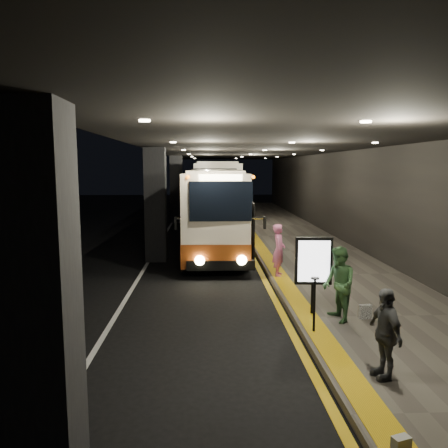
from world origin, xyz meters
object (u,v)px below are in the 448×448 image
object	(u,v)px
passenger_waiting_green	(339,284)
bag_polka	(365,312)
stanchion_post	(314,305)
info_sign	(313,262)
bag_plain	(401,447)
coach_main	(217,213)
coach_second	(213,195)
passenger_waiting_grey	(385,333)
passenger_boarding	(279,250)

from	to	relation	value
passenger_waiting_green	bag_polka	bearing A→B (deg)	91.73
passenger_waiting_green	stanchion_post	bearing A→B (deg)	-56.07
bag_polka	info_sign	world-z (taller)	info_sign
passenger_waiting_green	bag_polka	distance (m)	0.98
bag_plain	bag_polka	bearing A→B (deg)	74.51
passenger_waiting_green	bag_polka	xyz separation A→B (m)	(0.68, 0.11, -0.70)
bag_plain	info_sign	distance (m)	5.39
passenger_waiting_green	bag_polka	size ratio (longest dim) A/B	5.19
coach_main	info_sign	xyz separation A→B (m)	(2.08, -9.16, -0.24)
bag_polka	stanchion_post	size ratio (longest dim) A/B	0.28
coach_main	coach_second	size ratio (longest dim) A/B	0.90
passenger_waiting_green	passenger_waiting_grey	world-z (taller)	passenger_waiting_green
passenger_boarding	passenger_waiting_green	xyz separation A→B (m)	(0.66, -4.24, 0.02)
coach_main	coach_second	distance (m)	9.34
passenger_boarding	passenger_waiting_grey	xyz separation A→B (m)	(0.62, -6.95, -0.08)
bag_plain	passenger_waiting_grey	bearing A→B (deg)	73.22
bag_plain	info_sign	size ratio (longest dim) A/B	0.15
passenger_waiting_green	bag_plain	size ratio (longest dim) A/B	6.28
passenger_waiting_grey	stanchion_post	xyz separation A→B (m)	(-0.67, 2.07, -0.18)
bag_polka	info_sign	xyz separation A→B (m)	(-1.15, 0.41, 1.10)
bag_polka	info_sign	size ratio (longest dim) A/B	0.18
bag_plain	stanchion_post	size ratio (longest dim) A/B	0.23
bag_plain	info_sign	bearing A→B (deg)	87.82
info_sign	stanchion_post	bearing A→B (deg)	-98.34
passenger_waiting_grey	passenger_waiting_green	bearing A→B (deg)	171.17
passenger_boarding	bag_plain	xyz separation A→B (m)	(0.00, -8.99, -0.71)
passenger_waiting_grey	info_sign	world-z (taller)	info_sign
coach_second	passenger_boarding	bearing A→B (deg)	-84.36
bag_polka	stanchion_post	xyz separation A→B (m)	(-1.40, -0.75, 0.42)
coach_main	info_sign	bearing A→B (deg)	-75.56
passenger_boarding	coach_main	bearing A→B (deg)	31.54
passenger_boarding	bag_plain	size ratio (longest dim) A/B	6.17
bag_polka	coach_second	bearing A→B (deg)	99.68
coach_main	coach_second	xyz separation A→B (m)	(0.00, 9.34, 0.19)
passenger_boarding	bag_polka	world-z (taller)	passenger_boarding
bag_polka	info_sign	bearing A→B (deg)	160.33
passenger_boarding	stanchion_post	xyz separation A→B (m)	(-0.05, -4.88, -0.26)
coach_second	stanchion_post	xyz separation A→B (m)	(1.83, -19.65, -1.11)
stanchion_post	passenger_boarding	bearing A→B (deg)	89.41
passenger_waiting_green	bag_plain	distance (m)	4.84
passenger_waiting_grey	stanchion_post	size ratio (longest dim) A/B	1.31
coach_main	bag_polka	distance (m)	10.18
passenger_boarding	stanchion_post	bearing A→B (deg)	-168.14
passenger_waiting_grey	bag_plain	world-z (taller)	passenger_waiting_grey
passenger_boarding	bag_plain	distance (m)	9.01
bag_plain	info_sign	world-z (taller)	info_sign
passenger_boarding	bag_plain	bearing A→B (deg)	-167.55
coach_second	passenger_waiting_grey	xyz separation A→B (m)	(2.49, -21.72, -0.92)
passenger_boarding	info_sign	world-z (taller)	info_sign
passenger_boarding	stanchion_post	size ratio (longest dim) A/B	1.44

